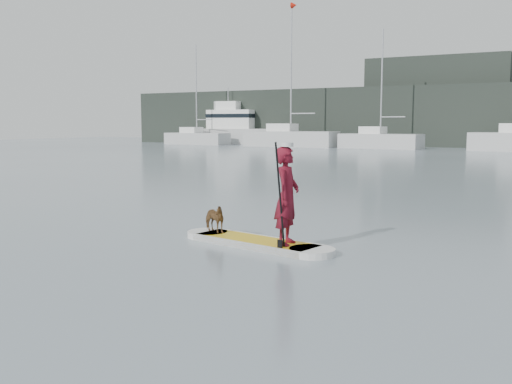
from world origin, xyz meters
The scene contains 11 objects.
ground centered at (0.00, 0.00, 0.00)m, with size 140.00×140.00×0.00m, color slate.
paddleboard centered at (-3.55, 2.43, 0.06)m, with size 3.25×1.30×0.12m.
paddler centered at (-2.86, 2.28, 0.98)m, with size 0.63×0.41×1.73m, color maroon.
white_cap centered at (-2.86, 2.28, 1.88)m, with size 0.22×0.22×0.07m, color silver.
dog centered at (-4.62, 2.65, 0.40)m, with size 0.30×0.66×0.56m, color #54391C.
paddle centered at (-2.83, 1.96, 0.80)m, with size 0.10×0.30×2.00m.
sailboat_a centered at (-34.02, 45.92, 0.75)m, with size 7.58×2.86×10.80m.
sailboat_b centered at (-22.31, 45.07, 0.97)m, with size 9.49×3.25×13.93m.
sailboat_c centered at (-13.22, 45.00, 0.80)m, with size 7.75×3.42×10.75m.
motor_yacht_b centered at (-30.96, 49.43, 1.77)m, with size 9.80×4.05×6.31m.
shore_building_west centered at (-10.00, 54.00, 4.50)m, with size 14.00×4.00×9.00m, color black.
Camera 1 is at (1.30, -6.73, 2.24)m, focal length 40.00 mm.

